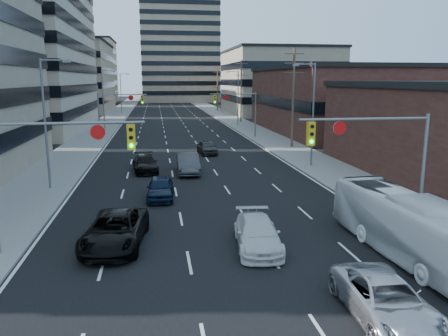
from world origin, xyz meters
TOP-DOWN VIEW (x-y plane):
  - road_surface at (0.00, 130.00)m, footprint 18.00×300.00m
  - sidewalk_left at (-11.50, 130.00)m, footprint 5.00×300.00m
  - sidewalk_right at (11.50, 130.00)m, footprint 5.00×300.00m
  - office_left_far at (-24.00, 100.00)m, footprint 20.00×30.00m
  - storefront_right_mid at (24.00, 50.00)m, footprint 20.00×30.00m
  - office_right_far at (25.00, 88.00)m, footprint 22.00×28.00m
  - apartment_tower at (6.00, 150.00)m, footprint 26.00×26.00m
  - bg_block_left at (-28.00, 140.00)m, footprint 24.00×24.00m
  - bg_block_right at (32.00, 130.00)m, footprint 22.00×22.00m
  - signal_near_left at (-7.45, 8.00)m, footprint 6.59×0.33m
  - signal_near_right at (7.45, 8.00)m, footprint 6.59×0.33m
  - signal_far_left at (-7.68, 45.00)m, footprint 6.09×0.33m
  - signal_far_right at (7.68, 45.00)m, footprint 6.09×0.33m
  - utility_pole_block at (12.20, 36.00)m, footprint 2.20×0.28m
  - utility_pole_midblock at (12.20, 66.00)m, footprint 2.20×0.28m
  - utility_pole_distant at (12.20, 96.00)m, footprint 2.20×0.28m
  - streetlight_left_near at (-10.34, 20.00)m, footprint 2.03×0.22m
  - streetlight_left_mid at (-10.34, 55.00)m, footprint 2.03×0.22m
  - streetlight_left_far at (-10.34, 90.00)m, footprint 2.03×0.22m
  - streetlight_right_near at (10.34, 25.00)m, footprint 2.03×0.22m
  - streetlight_right_far at (10.34, 60.00)m, footprint 2.03×0.22m
  - black_pickup at (-5.04, 8.44)m, footprint 3.17×5.80m
  - white_van at (1.43, 7.17)m, footprint 2.40×4.92m
  - silver_suv at (4.10, 0.56)m, footprint 2.49×5.05m
  - transit_bus at (7.67, 5.24)m, footprint 2.71×10.03m
  - sedan_blue at (-2.85, 16.50)m, footprint 1.90×4.27m
  - sedan_grey_center at (-0.48, 24.16)m, footprint 1.78×5.01m
  - sedan_black_far at (-3.99, 25.26)m, footprint 2.36×4.93m
  - sedan_grey_right at (2.18, 33.37)m, footprint 2.05×4.31m

SIDE VIEW (x-z plane):
  - road_surface at x=0.00m, z-range 0.00..0.02m
  - sidewalk_left at x=-11.50m, z-range 0.00..0.15m
  - sidewalk_right at x=11.50m, z-range 0.00..0.15m
  - white_van at x=1.43m, z-range 0.00..1.38m
  - silver_suv at x=4.10m, z-range 0.00..1.38m
  - sedan_black_far at x=-3.99m, z-range 0.00..1.38m
  - sedan_grey_right at x=2.18m, z-range 0.00..1.42m
  - sedan_blue at x=-2.85m, z-range 0.00..1.43m
  - black_pickup at x=-5.04m, z-range 0.00..1.54m
  - sedan_grey_center at x=-0.48m, z-range 0.00..1.65m
  - transit_bus at x=7.67m, z-range 0.00..2.77m
  - signal_far_left at x=-7.68m, z-range 1.30..7.30m
  - signal_far_right at x=7.68m, z-range 1.30..7.30m
  - signal_near_left at x=-7.45m, z-range 1.33..7.33m
  - signal_near_right at x=7.45m, z-range 1.33..7.33m
  - storefront_right_mid at x=24.00m, z-range 0.00..9.00m
  - streetlight_left_near at x=-10.34m, z-range 0.55..9.55m
  - streetlight_left_mid at x=-10.34m, z-range 0.55..9.55m
  - streetlight_left_far at x=-10.34m, z-range 0.55..9.55m
  - streetlight_right_near at x=10.34m, z-range 0.55..9.55m
  - streetlight_right_far at x=10.34m, z-range 0.55..9.55m
  - utility_pole_block at x=12.20m, z-range 0.28..11.28m
  - utility_pole_midblock at x=12.20m, z-range 0.28..11.28m
  - utility_pole_distant at x=12.20m, z-range 0.28..11.28m
  - bg_block_right at x=32.00m, z-range 0.00..12.00m
  - office_right_far at x=25.00m, z-range 0.00..14.00m
  - office_left_far at x=-24.00m, z-range 0.00..16.00m
  - bg_block_left at x=-28.00m, z-range 0.00..20.00m
  - apartment_tower at x=6.00m, z-range 0.00..58.00m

